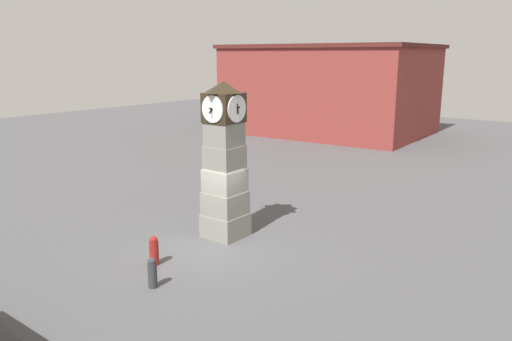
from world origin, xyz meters
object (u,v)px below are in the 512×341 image
clock_tower (225,166)px  pedestrian_near_bench (216,183)px  bollard_near_tower (152,272)px  bollard_mid_row (154,250)px

clock_tower → pedestrian_near_bench: clock_tower is taller
clock_tower → bollard_near_tower: bearing=-76.3°
bollard_near_tower → bollard_mid_row: bearing=137.1°
bollard_mid_row → pedestrian_near_bench: size_ratio=0.55×
clock_tower → pedestrian_near_bench: bearing=136.5°
bollard_near_tower → pedestrian_near_bench: (-3.90, 7.02, 0.52)m
bollard_mid_row → pedestrian_near_bench: (-2.74, 5.94, 0.50)m
clock_tower → bollard_mid_row: 3.86m
clock_tower → bollard_mid_row: (-0.10, -3.24, -2.10)m
pedestrian_near_bench → bollard_mid_row: bearing=-65.2°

